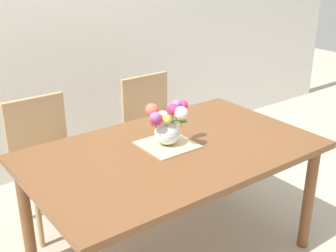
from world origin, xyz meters
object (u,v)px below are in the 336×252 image
chair_right (153,124)px  flower_vase (167,124)px  chair_left (45,154)px  dining_table (173,162)px

chair_right → flower_vase: bearing=60.2°
chair_left → chair_right: 0.90m
chair_left → chair_right: (0.90, 0.00, 0.00)m
dining_table → flower_vase: size_ratio=6.07×
flower_vase → chair_right: bearing=60.2°
chair_right → flower_vase: (-0.46, -0.80, 0.38)m
chair_left → flower_vase: 0.99m
chair_right → flower_vase: size_ratio=3.27×
dining_table → chair_right: 0.97m
dining_table → chair_left: size_ratio=1.86×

